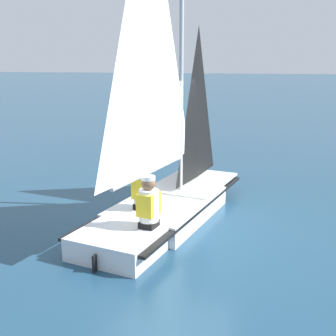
# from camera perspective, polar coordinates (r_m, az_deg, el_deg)

# --- Properties ---
(ground_plane) EXTENTS (260.00, 260.00, 0.00)m
(ground_plane) POSITION_cam_1_polar(r_m,az_deg,el_deg) (7.95, 0.00, -6.70)
(ground_plane) COLOR navy
(sailboat_main) EXTENTS (1.92, 4.74, 5.74)m
(sailboat_main) POSITION_cam_1_polar(r_m,az_deg,el_deg) (7.65, -0.14, -0.66)
(sailboat_main) COLOR silver
(sailboat_main) RESTS_ON ground_plane
(sailor_helm) EXTENTS (0.33, 0.37, 1.16)m
(sailor_helm) POSITION_cam_1_polar(r_m,az_deg,el_deg) (7.29, -3.47, -3.42)
(sailor_helm) COLOR black
(sailor_helm) RESTS_ON ground_plane
(sailor_crew) EXTENTS (0.33, 0.37, 1.16)m
(sailor_crew) POSITION_cam_1_polar(r_m,az_deg,el_deg) (6.46, -2.62, -5.69)
(sailor_crew) COLOR black
(sailor_crew) RESTS_ON ground_plane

